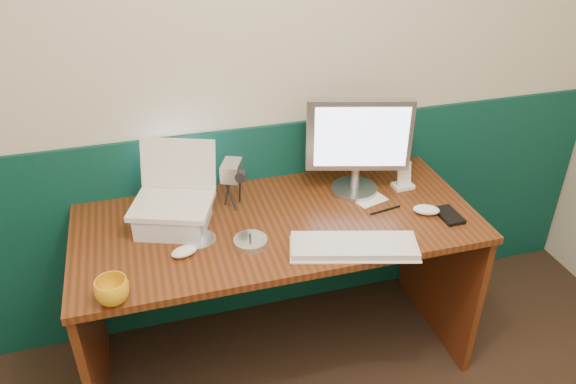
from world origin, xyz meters
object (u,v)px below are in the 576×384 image
object	(u,v)px
desk	(279,292)
laptop	(169,180)
keyboard	(354,247)
monitor	(357,146)
mug	(112,291)
camcorder	(232,183)

from	to	relation	value
desk	laptop	size ratio (longest dim) A/B	5.36
desk	keyboard	size ratio (longest dim) A/B	3.46
monitor	mug	size ratio (longest dim) A/B	3.85
laptop	camcorder	xyz separation A→B (m)	(0.25, 0.09, -0.11)
desk	mug	distance (m)	0.82
laptop	keyboard	xyz separation A→B (m)	(0.62, -0.33, -0.20)
camcorder	keyboard	bearing A→B (deg)	-25.32
camcorder	monitor	bearing A→B (deg)	21.20
monitor	keyboard	size ratio (longest dim) A/B	0.93
laptop	camcorder	bearing A→B (deg)	40.15
mug	camcorder	distance (m)	0.68
keyboard	monitor	bearing A→B (deg)	83.77
monitor	keyboard	bearing A→B (deg)	-96.23
laptop	desk	bearing A→B (deg)	10.78
monitor	laptop	bearing A→B (deg)	-159.40
keyboard	camcorder	xyz separation A→B (m)	(-0.37, 0.42, 0.10)
desk	keyboard	xyz separation A→B (m)	(0.22, -0.26, 0.39)
laptop	keyboard	bearing A→B (deg)	-7.89
desk	keyboard	distance (m)	0.52
desk	mug	world-z (taller)	mug
laptop	mug	xyz separation A→B (m)	(-0.24, -0.38, -0.17)
monitor	mug	xyz separation A→B (m)	(-1.02, -0.45, -0.17)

